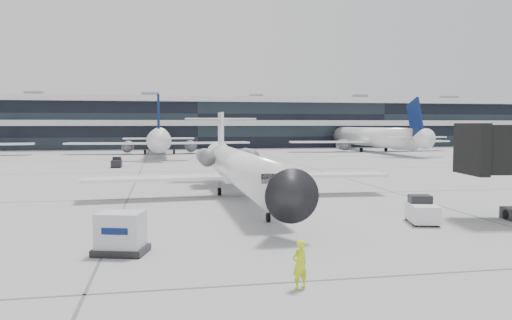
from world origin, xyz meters
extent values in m
plane|color=gray|center=(0.00, 0.00, 0.00)|extent=(220.00, 220.00, 0.00)
cube|color=black|center=(0.00, 82.00, 5.00)|extent=(170.00, 22.00, 10.00)
cylinder|color=white|center=(-2.05, -1.14, 2.11)|extent=(2.61, 21.99, 2.47)
cone|color=black|center=(-1.98, -13.41, 2.11)|extent=(2.49, 2.58, 2.47)
cone|color=white|center=(-2.13, 11.32, 2.38)|extent=(2.37, 2.95, 2.35)
cube|color=white|center=(-8.01, -0.26, 1.47)|extent=(10.22, 3.14, 0.20)
cube|color=white|center=(3.89, -0.18, 1.47)|extent=(10.20, 3.02, 0.20)
cylinder|color=slate|center=(-3.93, 6.36, 2.47)|extent=(1.39, 3.12, 1.37)
cylinder|color=slate|center=(-0.27, 6.38, 2.47)|extent=(1.39, 3.12, 1.37)
cube|color=white|center=(-2.13, 10.77, 4.30)|extent=(0.27, 2.38, 4.12)
cube|color=white|center=(-2.13, 11.13, 5.77)|extent=(6.60, 1.51, 0.15)
cylinder|color=black|center=(-2.00, -9.84, 0.26)|extent=(0.17, 0.51, 0.51)
cylinder|color=black|center=(-3.44, 0.68, 0.29)|extent=(0.22, 0.59, 0.59)
cylinder|color=black|center=(-0.69, 0.70, 0.29)|extent=(0.22, 0.59, 0.59)
cube|color=black|center=(10.30, -11.50, 3.92)|extent=(2.80, 3.28, 2.62)
imported|color=#D8F619|center=(-3.29, -20.67, 0.80)|extent=(0.69, 0.58, 1.60)
cube|color=white|center=(6.00, -11.65, 0.57)|extent=(1.85, 2.52, 0.92)
cube|color=black|center=(6.13, -11.16, 1.18)|extent=(1.32, 1.17, 0.51)
cylinder|color=black|center=(5.65, -10.72, 0.23)|extent=(0.29, 0.48, 0.45)
cylinder|color=black|center=(6.75, -11.00, 0.23)|extent=(0.29, 0.48, 0.45)
cylinder|color=black|center=(5.25, -12.31, 0.23)|extent=(0.29, 0.48, 0.45)
cylinder|color=black|center=(6.35, -12.59, 0.23)|extent=(0.29, 0.48, 0.45)
cube|color=black|center=(-9.27, -15.15, 0.16)|extent=(2.39, 2.02, 0.25)
cube|color=white|center=(-9.27, -15.15, 1.00)|extent=(2.08, 1.78, 1.43)
cone|color=#ED570C|center=(-0.76, 14.05, 0.25)|extent=(0.32, 0.32, 0.49)
cube|color=#ED570C|center=(-0.76, 14.05, 0.01)|extent=(0.36, 0.36, 0.03)
cube|color=black|center=(-13.03, 26.72, 0.50)|extent=(1.22, 2.02, 0.81)
cube|color=black|center=(-13.02, 27.17, 1.04)|extent=(1.01, 0.84, 0.45)
cylinder|color=black|center=(-13.51, 27.45, 0.20)|extent=(0.17, 0.40, 0.40)
cylinder|color=black|center=(-12.52, 27.43, 0.20)|extent=(0.17, 0.40, 0.40)
cylinder|color=black|center=(-13.55, 26.01, 0.20)|extent=(0.17, 0.40, 0.40)
cylinder|color=black|center=(-12.55, 25.98, 0.20)|extent=(0.17, 0.40, 0.40)
camera|label=1|loc=(-7.58, -35.79, 5.28)|focal=35.00mm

